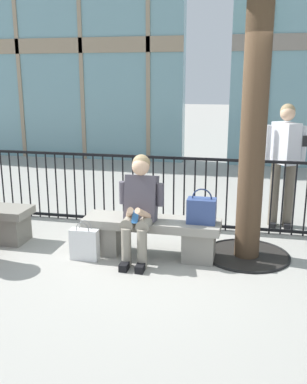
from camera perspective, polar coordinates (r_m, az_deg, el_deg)
ground_plane at (r=5.26m, az=-0.24°, el=-8.20°), size 60.00×60.00×0.00m
stone_bench at (r=5.16m, az=-0.24°, el=-5.42°), size 1.60×0.44×0.45m
seated_person_with_phone at (r=4.95m, az=-1.84°, el=-1.70°), size 0.52×0.66×1.21m
handbag_on_bench at (r=4.96m, az=6.29°, el=-2.38°), size 0.32×0.19×0.40m
shopping_bag at (r=5.14m, az=-8.99°, el=-6.70°), size 0.33×0.12×0.46m
bystander_at_railing at (r=6.28m, az=16.70°, el=4.49°), size 0.55×0.44×1.71m
plaza_railing at (r=6.09m, az=1.97°, el=0.07°), size 8.65×0.04×1.01m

